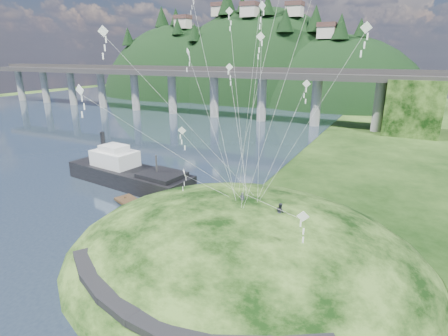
% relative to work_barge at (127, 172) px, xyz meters
% --- Properties ---
extents(ground, '(320.00, 320.00, 0.00)m').
position_rel_work_barge_xyz_m(ground, '(15.08, -11.99, -1.83)').
color(ground, black).
rests_on(ground, ground).
extents(water, '(240.00, 240.00, 0.00)m').
position_rel_work_barge_xyz_m(water, '(-56.92, 18.01, -1.82)').
color(water, '#28384A').
rests_on(water, ground).
extents(grass_hill, '(36.00, 32.00, 13.00)m').
position_rel_work_barge_xyz_m(grass_hill, '(23.08, -9.99, -3.33)').
color(grass_hill, black).
rests_on(grass_hill, ground).
extents(footpath, '(22.29, 5.84, 0.83)m').
position_rel_work_barge_xyz_m(footpath, '(22.54, -21.73, 0.26)').
color(footpath, black).
rests_on(footpath, ground).
extents(bridge, '(160.00, 11.00, 15.00)m').
position_rel_work_barge_xyz_m(bridge, '(-11.38, 58.08, 7.88)').
color(bridge, '#2D2B2B').
rests_on(bridge, ground).
extents(far_ridge, '(153.00, 70.00, 94.50)m').
position_rel_work_barge_xyz_m(far_ridge, '(-28.50, 110.18, -9.26)').
color(far_ridge, black).
rests_on(far_ridge, ground).
extents(work_barge, '(21.36, 8.02, 7.30)m').
position_rel_work_barge_xyz_m(work_barge, '(0.00, 0.00, 0.00)').
color(work_barge, black).
rests_on(work_barge, ground).
extents(wooden_dock, '(13.73, 6.79, 0.99)m').
position_rel_work_barge_xyz_m(wooden_dock, '(9.89, -7.43, -1.39)').
color(wooden_dock, '#312114').
rests_on(wooden_dock, ground).
extents(kite_flyers, '(4.93, 1.58, 1.71)m').
position_rel_work_barge_xyz_m(kite_flyers, '(25.41, -9.07, 3.90)').
color(kite_flyers, '#242630').
rests_on(kite_flyers, ground).
extents(kite_swarm, '(19.87, 16.23, 20.41)m').
position_rel_work_barge_xyz_m(kite_swarm, '(21.30, -9.63, 15.81)').
color(kite_swarm, white).
rests_on(kite_swarm, ground).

